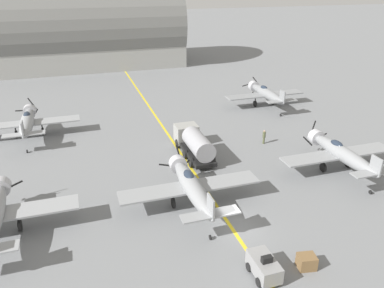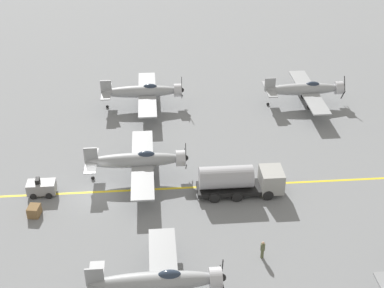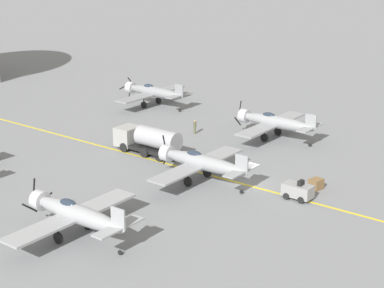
{
  "view_description": "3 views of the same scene",
  "coord_description": "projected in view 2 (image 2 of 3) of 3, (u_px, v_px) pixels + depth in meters",
  "views": [
    {
      "loc": [
        -10.24,
        -21.19,
        17.92
      ],
      "look_at": [
        -0.05,
        10.41,
        2.93
      ],
      "focal_mm": 35.0,
      "sensor_mm": 36.0,
      "label": 1
    },
    {
      "loc": [
        41.18,
        5.97,
        30.38
      ],
      "look_at": [
        -2.71,
        9.52,
        3.21
      ],
      "focal_mm": 50.0,
      "sensor_mm": 36.0,
      "label": 2
    },
    {
      "loc": [
        -46.86,
        -29.13,
        21.92
      ],
      "look_at": [
        -1.91,
        5.46,
        3.51
      ],
      "focal_mm": 60.0,
      "sensor_mm": 36.0,
      "label": 3
    }
  ],
  "objects": [
    {
      "name": "tow_tractor",
      "position": [
        41.0,
        187.0,
        49.8
      ],
      "size": [
        1.57,
        2.6,
        1.79
      ],
      "color": "gray",
      "rests_on": "ground"
    },
    {
      "name": "ground_plane",
      "position": [
        94.0,
        192.0,
        50.48
      ],
      "size": [
        400.0,
        400.0,
        0.0
      ],
      "primitive_type": "plane",
      "color": "slate"
    },
    {
      "name": "supply_crate_by_tanker",
      "position": [
        34.0,
        211.0,
        47.32
      ],
      "size": [
        1.32,
        1.16,
        0.98
      ],
      "primitive_type": "cube",
      "rotation": [
        0.0,
        0.0,
        -0.17
      ],
      "color": "brown",
      "rests_on": "ground"
    },
    {
      "name": "fuel_tanker",
      "position": [
        240.0,
        180.0,
        49.56
      ],
      "size": [
        2.67,
        8.0,
        2.98
      ],
      "color": "black",
      "rests_on": "ground"
    },
    {
      "name": "airplane_mid_right",
      "position": [
        159.0,
        282.0,
        38.09
      ],
      "size": [
        12.0,
        9.98,
        3.77
      ],
      "rotation": [
        0.0,
        0.0,
        0.15
      ],
      "color": "gray",
      "rests_on": "ground"
    },
    {
      "name": "airplane_mid_left",
      "position": [
        144.0,
        92.0,
        64.26
      ],
      "size": [
        12.0,
        9.98,
        3.79
      ],
      "rotation": [
        0.0,
        0.0,
        -0.29
      ],
      "color": "#939699",
      "rests_on": "ground"
    },
    {
      "name": "airplane_mid_center",
      "position": [
        139.0,
        160.0,
        51.47
      ],
      "size": [
        12.0,
        9.98,
        3.76
      ],
      "rotation": [
        0.0,
        0.0,
        -0.18
      ],
      "color": "gray",
      "rests_on": "ground"
    },
    {
      "name": "airplane_far_left",
      "position": [
        306.0,
        89.0,
        64.81
      ],
      "size": [
        12.0,
        9.98,
        3.65
      ],
      "rotation": [
        0.0,
        0.0,
        0.23
      ],
      "color": "#939699",
      "rests_on": "ground"
    },
    {
      "name": "ground_crew_walking",
      "position": [
        263.0,
        249.0,
        42.55
      ],
      "size": [
        0.36,
        0.36,
        1.67
      ],
      "color": "#515638",
      "rests_on": "ground"
    },
    {
      "name": "taxiway_stripe",
      "position": [
        94.0,
        192.0,
        50.48
      ],
      "size": [
        0.3,
        160.0,
        0.01
      ],
      "primitive_type": "cube",
      "color": "yellow",
      "rests_on": "ground"
    }
  ]
}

